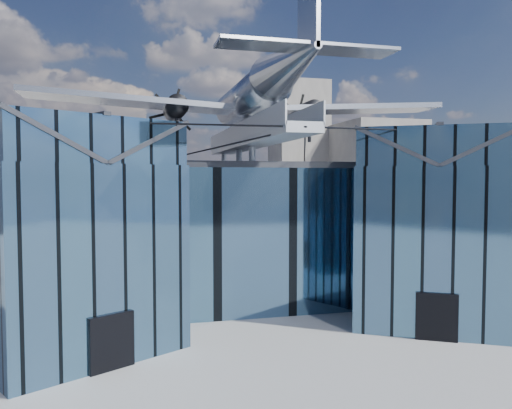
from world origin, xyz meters
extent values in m
plane|color=gray|center=(0.00, 0.00, 0.00)|extent=(120.00, 120.00, 0.00)
cube|color=#436889|center=(0.00, 9.00, 4.75)|extent=(28.00, 14.00, 9.50)
cube|color=#2A2C32|center=(0.00, 9.00, 9.70)|extent=(28.00, 14.00, 0.40)
cube|color=#436889|center=(-10.50, -1.00, 4.75)|extent=(11.79, 11.43, 9.50)
cube|color=#436889|center=(-10.50, -1.00, 10.60)|extent=(11.56, 11.20, 2.20)
cube|color=#2A2C32|center=(-12.45, -2.12, 10.60)|extent=(7.98, 9.23, 2.40)
cube|color=#2A2C32|center=(-8.55, 0.12, 10.60)|extent=(7.98, 9.23, 2.40)
cube|color=#2A2C32|center=(-10.50, -1.00, 11.75)|extent=(4.30, 7.10, 0.18)
cube|color=black|center=(-8.48, -4.51, 1.30)|extent=(2.03, 1.32, 2.60)
cube|color=black|center=(-6.60, 1.25, 4.75)|extent=(0.34, 0.34, 9.50)
cube|color=#436889|center=(10.50, -1.00, 4.75)|extent=(11.79, 11.43, 9.50)
cube|color=#436889|center=(10.50, -1.00, 10.60)|extent=(11.56, 11.20, 2.20)
cube|color=#2A2C32|center=(8.55, 0.12, 10.60)|extent=(7.98, 9.23, 2.40)
cube|color=#2A2C32|center=(12.45, -2.12, 10.60)|extent=(7.98, 9.23, 2.40)
cube|color=#2A2C32|center=(10.50, -1.00, 11.75)|extent=(4.30, 7.10, 0.18)
cube|color=black|center=(8.48, -4.51, 1.30)|extent=(2.03, 1.32, 2.60)
cube|color=black|center=(6.60, 1.25, 4.75)|extent=(0.34, 0.34, 9.50)
cube|color=#9CA1A9|center=(0.00, 3.50, 11.10)|extent=(1.80, 21.00, 0.50)
cube|color=#9CA1A9|center=(-0.90, 3.50, 11.75)|extent=(0.08, 21.00, 1.10)
cube|color=#9CA1A9|center=(0.90, 3.50, 11.75)|extent=(0.08, 21.00, 1.10)
cylinder|color=#9CA1A9|center=(0.00, 13.00, 10.43)|extent=(0.44, 0.44, 1.35)
cylinder|color=#9CA1A9|center=(0.00, 7.00, 10.43)|extent=(0.44, 0.44, 1.35)
cylinder|color=#9CA1A9|center=(0.00, 3.00, 10.43)|extent=(0.44, 0.44, 1.35)
cylinder|color=#9CA1A9|center=(0.00, 4.00, 12.05)|extent=(0.70, 0.70, 1.40)
cylinder|color=black|center=(-5.25, -4.00, 11.40)|extent=(10.55, 6.08, 0.69)
cylinder|color=black|center=(5.25, -4.00, 11.40)|extent=(10.55, 6.08, 0.69)
cylinder|color=black|center=(-3.00, 1.50, 10.55)|extent=(6.09, 17.04, 1.19)
cylinder|color=black|center=(3.00, 1.50, 10.55)|extent=(6.09, 17.04, 1.19)
cylinder|color=#A4A9B1|center=(0.00, 4.00, 14.00)|extent=(2.50, 11.00, 2.50)
sphere|color=#A4A9B1|center=(0.00, 9.50, 14.00)|extent=(2.50, 2.50, 2.50)
cube|color=black|center=(0.00, 8.50, 14.69)|extent=(1.60, 1.40, 0.50)
cone|color=#A4A9B1|center=(0.00, -5.00, 14.30)|extent=(2.50, 7.00, 2.50)
cube|color=#A4A9B1|center=(0.00, -7.30, 15.90)|extent=(0.18, 2.40, 3.40)
cube|color=#A4A9B1|center=(0.00, -7.20, 14.50)|extent=(8.00, 1.80, 0.14)
cube|color=#A4A9B1|center=(-7.00, 5.00, 13.70)|extent=(14.00, 3.20, 1.08)
cylinder|color=black|center=(-4.60, 5.60, 13.45)|extent=(1.44, 3.20, 1.44)
cone|color=black|center=(-4.60, 7.40, 13.45)|extent=(0.70, 0.70, 0.70)
cube|color=black|center=(-4.60, 7.55, 13.45)|extent=(1.05, 0.06, 3.33)
cube|color=black|center=(-4.60, 7.55, 13.45)|extent=(2.53, 0.06, 2.53)
cube|color=black|center=(-4.60, 7.55, 13.45)|extent=(3.33, 0.06, 1.05)
cylinder|color=black|center=(-4.60, 5.00, 12.22)|extent=(0.24, 0.24, 1.75)
cube|color=#A4A9B1|center=(7.00, 5.00, 13.70)|extent=(14.00, 3.20, 1.08)
cylinder|color=black|center=(4.60, 5.60, 13.45)|extent=(1.44, 3.20, 1.44)
cone|color=black|center=(4.60, 7.40, 13.45)|extent=(0.70, 0.70, 0.70)
cube|color=black|center=(4.60, 7.55, 13.45)|extent=(1.05, 0.06, 3.33)
cube|color=black|center=(4.60, 7.55, 13.45)|extent=(2.53, 0.06, 2.53)
cube|color=black|center=(4.60, 7.55, 13.45)|extent=(3.33, 0.06, 1.05)
cylinder|color=black|center=(4.60, 5.00, 12.22)|extent=(0.24, 0.24, 1.75)
cube|color=gray|center=(32.00, 48.00, 9.00)|extent=(12.00, 14.00, 18.00)
cube|color=gray|center=(-20.00, 55.00, 7.00)|extent=(14.00, 10.00, 14.00)
cube|color=gray|center=(22.00, 58.00, 13.00)|extent=(9.00, 9.00, 26.00)
cylinder|color=#372216|center=(21.33, 11.25, 1.22)|extent=(0.36, 0.36, 2.45)
sphere|color=#1F4919|center=(21.33, 11.25, 3.41)|extent=(3.38, 3.38, 3.20)
camera|label=1|loc=(-7.53, -27.98, 8.82)|focal=35.00mm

